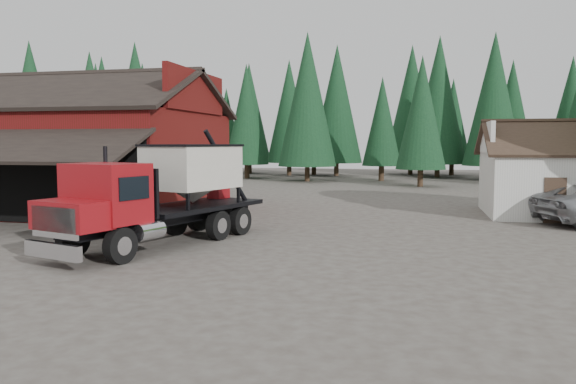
# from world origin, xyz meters

# --- Properties ---
(ground) EXTENTS (120.00, 120.00, 0.00)m
(ground) POSITION_xyz_m (0.00, 0.00, 0.00)
(ground) COLOR #473F38
(ground) RESTS_ON ground
(red_barn) EXTENTS (12.80, 13.63, 7.18)m
(red_barn) POSITION_xyz_m (-11.00, 9.90, 2.69)
(red_barn) COLOR #611013
(red_barn) RESTS_ON ground
(farmhouse) EXTENTS (8.60, 6.42, 4.65)m
(farmhouse) POSITION_xyz_m (13.00, 13.00, 1.67)
(farmhouse) COLOR silver
(farmhouse) RESTS_ON ground
(conifer_backdrop) EXTENTS (76.00, 16.00, 16.00)m
(conifer_backdrop) POSITION_xyz_m (0.00, 42.00, 0.00)
(conifer_backdrop) COLOR #11331C
(conifer_backdrop) RESTS_ON ground
(near_pine_a) EXTENTS (4.40, 4.40, 11.40)m
(near_pine_a) POSITION_xyz_m (-22.00, 28.00, 6.39)
(near_pine_a) COLOR #382619
(near_pine_a) RESTS_ON ground
(near_pine_b) EXTENTS (3.96, 3.96, 10.40)m
(near_pine_b) POSITION_xyz_m (6.00, 30.00, 5.89)
(near_pine_b) COLOR #382619
(near_pine_b) RESTS_ON ground
(near_pine_d) EXTENTS (5.28, 5.28, 13.40)m
(near_pine_d) POSITION_xyz_m (-4.00, 34.00, 7.39)
(near_pine_d) COLOR #382619
(near_pine_d) RESTS_ON ground
(feed_truck) EXTENTS (4.89, 9.12, 3.98)m
(feed_truck) POSITION_xyz_m (-2.79, 1.48, 1.86)
(feed_truck) COLOR black
(feed_truck) RESTS_ON ground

